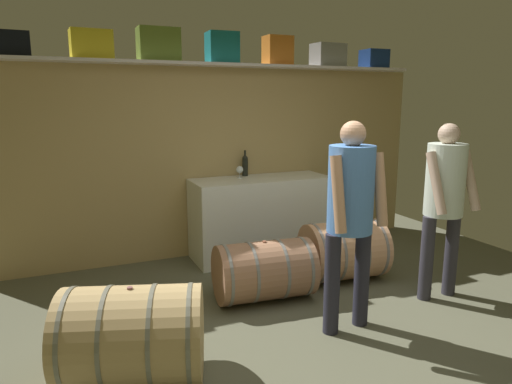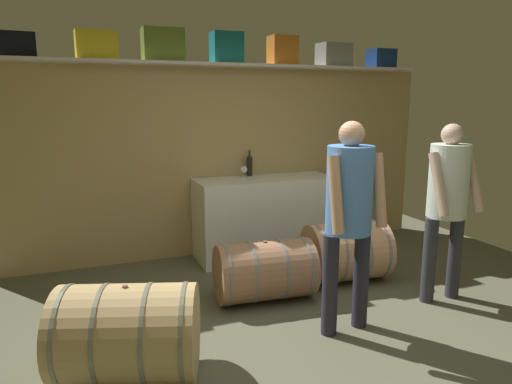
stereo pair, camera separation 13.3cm
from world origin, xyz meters
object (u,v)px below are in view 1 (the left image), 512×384
Objects in this scene: wine_bottle_dark at (245,165)px; wine_barrel_flank at (133,335)px; winemaker_pouring at (445,193)px; toolcase_black at (11,44)px; wine_barrel_far at (264,270)px; wine_glass at (240,170)px; wine_barrel_near at (344,250)px; toolcase_navy at (374,59)px; toolcase_yellow at (91,45)px; toolcase_olive at (158,45)px; work_cabinet at (261,217)px; toolcase_grey at (328,55)px; visitor_tasting at (351,205)px; toolcase_orange at (278,51)px; toolcase_teal at (222,48)px.

wine_barrel_flank is (-1.69, -2.21, -0.74)m from wine_bottle_dark.
wine_barrel_flank is 2.93m from winemaker_pouring.
wine_barrel_far is (2.00, -1.37, -2.07)m from toolcase_black.
wine_glass is 1.52m from wine_barrel_near.
wine_glass is at bearing -174.13° from toolcase_navy.
wine_glass is 0.09× the size of winemaker_pouring.
toolcase_yellow is 3.29m from wine_barrel_near.
winemaker_pouring is (1.15, -1.98, -0.07)m from wine_bottle_dark.
toolcase_olive is 0.26× the size of work_cabinet.
toolcase_grey is 2.76m from visitor_tasting.
toolcase_navy reaches higher than work_cabinet.
toolcase_grey is 2.90m from wine_barrel_far.
wine_barrel_near is at bearing -82.01° from toolcase_orange.
toolcase_orange reaches higher than wine_barrel_flank.
wine_barrel_flank is 1.84m from visitor_tasting.
toolcase_navy is 4.59m from wine_barrel_flank.
toolcase_orange reaches higher than visitor_tasting.
wine_bottle_dark is at bearing -4.05° from toolcase_black.
winemaker_pouring reaches higher than wine_bottle_dark.
work_cabinet is 1.74× the size of wine_barrel_far.
toolcase_navy reaches higher than visitor_tasting.
wine_barrel_far is (-2.17, -1.37, -2.07)m from toolcase_navy.
toolcase_teal is at bearing -3.23° from toolcase_yellow.
toolcase_orange is 0.31× the size of wine_barrel_flank.
wine_bottle_dark is (0.27, 0.01, -1.33)m from toolcase_teal.
toolcase_yellow is 3.69m from winemaker_pouring.
wine_glass is at bearing 151.98° from work_cabinet.
toolcase_yellow reaches higher than toolcase_grey.
visitor_tasting is (0.99, -2.15, -1.37)m from toolcase_olive.
wine_barrel_far is at bearing -112.72° from work_cabinet.
toolcase_olive is 1.27× the size of toolcase_teal.
toolcase_teal reaches higher than wine_barrel_near.
toolcase_grey is at bearing -0.21° from toolcase_orange.
toolcase_navy reaches higher than wine_bottle_dark.
wine_bottle_dark is at bearing 116.04° from work_cabinet.
wine_glass is at bearing -6.78° from toolcase_black.
toolcase_grey is 1.26× the size of wine_bottle_dark.
toolcase_teal is (2.10, 0.00, 0.05)m from toolcase_black.
toolcase_olive is at bearing -3.23° from toolcase_yellow.
visitor_tasting is (-0.59, -0.92, 0.73)m from wine_barrel_near.
wine_glass is (1.54, -0.10, -1.34)m from toolcase_yellow.
toolcase_yellow is 1.20× the size of toolcase_orange.
toolcase_grey is at bearing -4.33° from toolcase_black.
toolcase_grey reaches higher than toolcase_navy.
wine_barrel_far is at bearing -20.46° from winemaker_pouring.
toolcase_orange reaches higher than wine_barrel_near.
wine_barrel_far is at bearing -120.06° from toolcase_orange.
toolcase_grey is 0.41× the size of wine_barrel_far.
visitor_tasting is at bearing -55.65° from toolcase_yellow.
winemaker_pouring is (0.74, -1.97, -1.39)m from toolcase_orange.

